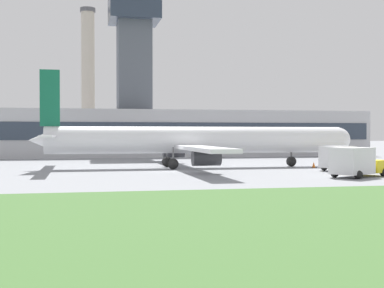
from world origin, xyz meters
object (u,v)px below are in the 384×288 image
at_px(airplane, 194,141).
at_px(fuel_truck, 342,159).
at_px(baggage_truck, 357,163).
at_px(pushback_tug, 356,157).

bearing_deg(airplane, fuel_truck, -29.53).
distance_m(airplane, baggage_truck, 18.43).
relative_size(pushback_tug, baggage_truck, 0.57).
relative_size(airplane, pushback_tug, 9.98).
bearing_deg(fuel_truck, baggage_truck, -108.90).
height_order(airplane, fuel_truck, airplane).
bearing_deg(pushback_tug, airplane, -172.58).
height_order(pushback_tug, baggage_truck, baggage_truck).
bearing_deg(fuel_truck, pushback_tug, 54.84).
distance_m(baggage_truck, fuel_truck, 7.84).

